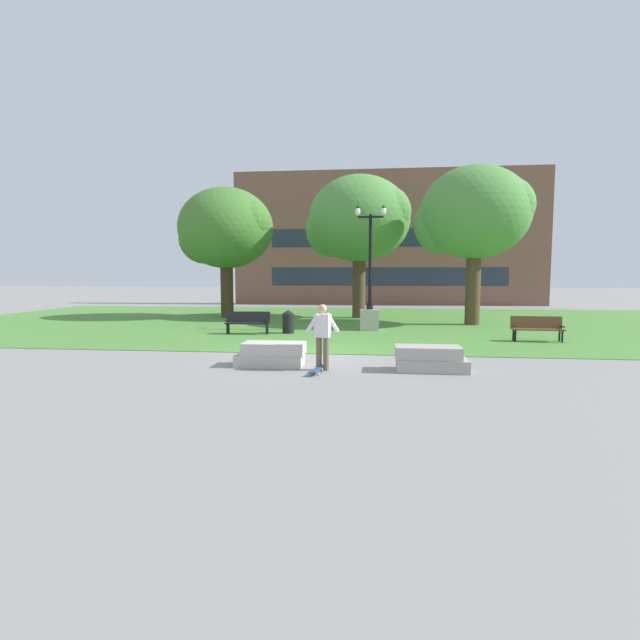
{
  "coord_description": "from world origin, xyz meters",
  "views": [
    {
      "loc": [
        2.21,
        -15.12,
        2.52
      ],
      "look_at": [
        0.63,
        -1.4,
        1.2
      ],
      "focal_mm": 28.0,
      "sensor_mm": 36.0,
      "label": 1
    }
  ],
  "objects_px": {
    "concrete_block_center": "(272,355)",
    "trash_bin": "(288,321)",
    "person_skateboarder": "(323,333)",
    "lamp_post_left": "(370,305)",
    "skateboard": "(316,370)",
    "park_bench_near_right": "(248,321)",
    "concrete_block_left": "(430,359)",
    "park_bench_near_left": "(537,327)"
  },
  "relations": [
    {
      "from": "person_skateboarder",
      "to": "park_bench_near_right",
      "type": "relative_size",
      "value": 0.93
    },
    {
      "from": "person_skateboarder",
      "to": "skateboard",
      "type": "bearing_deg",
      "value": -104.88
    },
    {
      "from": "concrete_block_center",
      "to": "concrete_block_left",
      "type": "xyz_separation_m",
      "value": [
        4.18,
        -0.22,
        0.0
      ]
    },
    {
      "from": "lamp_post_left",
      "to": "person_skateboarder",
      "type": "bearing_deg",
      "value": -96.66
    },
    {
      "from": "skateboard",
      "to": "trash_bin",
      "type": "height_order",
      "value": "trash_bin"
    },
    {
      "from": "person_skateboarder",
      "to": "lamp_post_left",
      "type": "relative_size",
      "value": 0.32
    },
    {
      "from": "park_bench_near_right",
      "to": "concrete_block_left",
      "type": "bearing_deg",
      "value": -46.39
    },
    {
      "from": "park_bench_near_left",
      "to": "skateboard",
      "type": "bearing_deg",
      "value": -137.84
    },
    {
      "from": "person_skateboarder",
      "to": "concrete_block_left",
      "type": "bearing_deg",
      "value": 4.35
    },
    {
      "from": "park_bench_near_left",
      "to": "lamp_post_left",
      "type": "xyz_separation_m",
      "value": [
        -6.12,
        2.88,
        0.56
      ]
    },
    {
      "from": "concrete_block_center",
      "to": "trash_bin",
      "type": "height_order",
      "value": "trash_bin"
    },
    {
      "from": "lamp_post_left",
      "to": "park_bench_near_left",
      "type": "bearing_deg",
      "value": -25.19
    },
    {
      "from": "concrete_block_center",
      "to": "park_bench_near_left",
      "type": "bearing_deg",
      "value": 33.8
    },
    {
      "from": "trash_bin",
      "to": "skateboard",
      "type": "bearing_deg",
      "value": -74.84
    },
    {
      "from": "concrete_block_center",
      "to": "trash_bin",
      "type": "relative_size",
      "value": 1.92
    },
    {
      "from": "concrete_block_left",
      "to": "park_bench_near_right",
      "type": "relative_size",
      "value": 1.0
    },
    {
      "from": "concrete_block_left",
      "to": "park_bench_near_left",
      "type": "height_order",
      "value": "park_bench_near_left"
    },
    {
      "from": "concrete_block_left",
      "to": "person_skateboarder",
      "type": "relative_size",
      "value": 1.07
    },
    {
      "from": "skateboard",
      "to": "park_bench_near_right",
      "type": "distance_m",
      "value": 8.45
    },
    {
      "from": "person_skateboarder",
      "to": "lamp_post_left",
      "type": "bearing_deg",
      "value": 83.34
    },
    {
      "from": "park_bench_near_right",
      "to": "trash_bin",
      "type": "bearing_deg",
      "value": 13.29
    },
    {
      "from": "concrete_block_center",
      "to": "lamp_post_left",
      "type": "bearing_deg",
      "value": 73.94
    },
    {
      "from": "skateboard",
      "to": "lamp_post_left",
      "type": "height_order",
      "value": "lamp_post_left"
    },
    {
      "from": "lamp_post_left",
      "to": "park_bench_near_right",
      "type": "bearing_deg",
      "value": -158.69
    },
    {
      "from": "concrete_block_left",
      "to": "trash_bin",
      "type": "height_order",
      "value": "trash_bin"
    },
    {
      "from": "person_skateboarder",
      "to": "lamp_post_left",
      "type": "distance_m",
      "value": 9.14
    },
    {
      "from": "concrete_block_center",
      "to": "park_bench_near_left",
      "type": "relative_size",
      "value": 1.01
    },
    {
      "from": "park_bench_near_right",
      "to": "trash_bin",
      "type": "xyz_separation_m",
      "value": [
        1.61,
        0.38,
        -0.04
      ]
    },
    {
      "from": "skateboard",
      "to": "park_bench_near_right",
      "type": "bearing_deg",
      "value": 116.45
    },
    {
      "from": "concrete_block_center",
      "to": "lamp_post_left",
      "type": "height_order",
      "value": "lamp_post_left"
    },
    {
      "from": "concrete_block_left",
      "to": "skateboard",
      "type": "distance_m",
      "value": 2.93
    },
    {
      "from": "lamp_post_left",
      "to": "skateboard",
      "type": "bearing_deg",
      "value": -97.02
    },
    {
      "from": "skateboard",
      "to": "trash_bin",
      "type": "relative_size",
      "value": 1.08
    },
    {
      "from": "park_bench_near_right",
      "to": "trash_bin",
      "type": "distance_m",
      "value": 1.65
    },
    {
      "from": "concrete_block_left",
      "to": "lamp_post_left",
      "type": "distance_m",
      "value": 9.06
    },
    {
      "from": "concrete_block_left",
      "to": "person_skateboarder",
      "type": "distance_m",
      "value": 2.83
    },
    {
      "from": "concrete_block_left",
      "to": "skateboard",
      "type": "relative_size",
      "value": 1.77
    },
    {
      "from": "concrete_block_center",
      "to": "lamp_post_left",
      "type": "relative_size",
      "value": 0.34
    },
    {
      "from": "concrete_block_left",
      "to": "park_bench_near_right",
      "type": "xyz_separation_m",
      "value": [
        -6.62,
        6.94,
        0.23
      ]
    },
    {
      "from": "park_bench_near_right",
      "to": "skateboard",
      "type": "bearing_deg",
      "value": -63.55
    },
    {
      "from": "person_skateboarder",
      "to": "park_bench_near_right",
      "type": "distance_m",
      "value": 8.14
    },
    {
      "from": "trash_bin",
      "to": "park_bench_near_left",
      "type": "bearing_deg",
      "value": -8.07
    }
  ]
}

